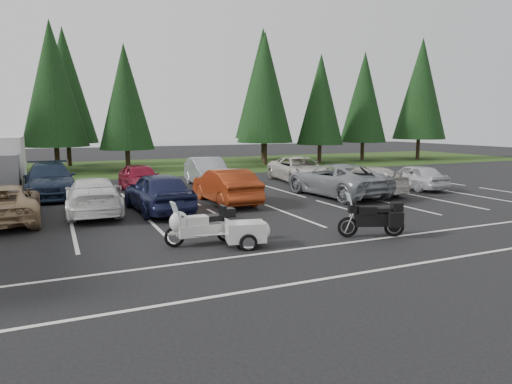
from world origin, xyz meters
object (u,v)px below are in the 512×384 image
object	(u,v)px
car_near_3	(93,196)
car_far_4	(300,170)
car_near_4	(158,192)
touring_motorcycle	(201,222)
adventure_motorcycle	(371,215)
car_near_8	(414,177)
cargo_trailer	(246,234)
car_near_5	(226,186)
car_near_6	(336,180)
car_far_3	(207,172)
car_near_7	(366,180)
car_far_1	(50,180)
car_near_2	(5,204)
car_far_2	(140,178)

from	to	relation	value
car_near_3	car_far_4	bearing A→B (deg)	-153.79
car_near_4	touring_motorcycle	xyz separation A→B (m)	(0.06, -5.61, -0.15)
adventure_motorcycle	car_near_4	bearing A→B (deg)	149.40
car_near_8	cargo_trailer	bearing A→B (deg)	28.26
car_near_4	car_near_5	world-z (taller)	car_near_4
car_near_4	car_near_8	world-z (taller)	car_near_4
car_near_5	car_near_6	size ratio (longest dim) A/B	0.81
car_near_5	car_far_4	xyz separation A→B (m)	(6.90, 5.33, -0.02)
car_near_8	adventure_motorcycle	world-z (taller)	adventure_motorcycle
car_far_3	car_near_7	bearing A→B (deg)	-38.38
car_near_7	car_far_3	size ratio (longest dim) A/B	0.97
car_far_1	car_far_3	distance (m)	8.31
car_near_8	car_far_1	size ratio (longest dim) A/B	0.71
car_near_6	cargo_trailer	size ratio (longest dim) A/B	3.61
car_near_6	car_far_3	world-z (taller)	car_far_3
car_near_5	car_near_3	bearing A→B (deg)	0.98
car_near_7	cargo_trailer	world-z (taller)	car_near_7
car_near_4	touring_motorcycle	distance (m)	5.61
car_near_8	car_far_3	xyz separation A→B (m)	(-10.13, 5.75, 0.13)
car_near_4	car_near_6	xyz separation A→B (m)	(9.05, 0.54, -0.01)
car_near_6	cargo_trailer	distance (m)	10.55
adventure_motorcycle	touring_motorcycle	bearing A→B (deg)	-172.51
car_far_1	adventure_motorcycle	xyz separation A→B (m)	(9.31, -13.17, -0.10)
car_far_1	car_far_4	bearing A→B (deg)	-1.73
touring_motorcycle	adventure_motorcycle	bearing A→B (deg)	-15.91
car_near_5	cargo_trailer	distance (m)	7.61
car_near_2	car_far_2	xyz separation A→B (m)	(5.89, 5.60, 0.05)
car_near_2	car_far_3	world-z (taller)	car_far_3
car_near_2	car_far_4	world-z (taller)	car_far_4
car_near_2	car_near_6	distance (m)	14.62
car_far_2	cargo_trailer	bearing A→B (deg)	-88.82
car_near_3	car_far_4	size ratio (longest dim) A/B	0.91
car_near_6	cargo_trailer	xyz separation A→B (m)	(-7.89, -6.99, -0.44)
cargo_trailer	adventure_motorcycle	size ratio (longest dim) A/B	0.69
car_far_4	touring_motorcycle	distance (m)	15.55
car_far_2	touring_motorcycle	bearing A→B (deg)	-94.06
car_near_5	car_near_6	xyz separation A→B (m)	(5.78, -0.32, 0.03)
car_near_3	cargo_trailer	distance (m)	7.96
car_near_2	car_far_2	distance (m)	8.13
car_near_6	car_far_1	world-z (taller)	car_far_1
car_near_5	car_near_7	xyz separation A→B (m)	(7.63, -0.28, -0.08)
car_far_2	car_near_6	bearing A→B (deg)	-34.07
touring_motorcycle	car_far_4	bearing A→B (deg)	48.39
car_near_7	car_far_3	world-z (taller)	car_far_3
car_far_4	car_near_2	bearing A→B (deg)	-153.44
car_far_2	car_far_3	world-z (taller)	car_far_3
car_near_7	car_near_5	bearing A→B (deg)	-6.02
car_near_5	adventure_motorcycle	size ratio (longest dim) A/B	2.02
adventure_motorcycle	car_far_2	bearing A→B (deg)	133.45
car_near_4	car_near_8	bearing A→B (deg)	179.34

